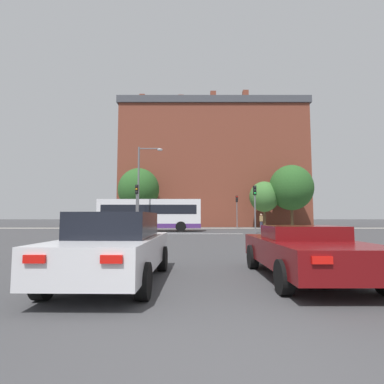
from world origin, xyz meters
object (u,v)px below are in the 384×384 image
at_px(traffic_light_far_left, 153,208).
at_px(pedestrian_walking_east, 260,220).
at_px(traffic_light_near_right, 254,201).
at_px(car_roadster_right, 304,251).
at_px(street_lamp_junction, 142,180).
at_px(pedestrian_waiting, 129,220).
at_px(bus_crossing_lead, 149,214).
at_px(traffic_light_far_right, 236,206).
at_px(traffic_light_near_left, 136,201).
at_px(car_saloon_left, 115,247).
at_px(pedestrian_walking_west, 151,221).

distance_m(traffic_light_far_left, pedestrian_walking_east, 13.72).
bearing_deg(traffic_light_near_right, car_roadster_right, -98.53).
height_order(car_roadster_right, street_lamp_junction, street_lamp_junction).
relative_size(car_roadster_right, pedestrian_waiting, 2.66).
xyz_separation_m(bus_crossing_lead, traffic_light_far_right, (9.90, 7.92, 1.09)).
distance_m(traffic_light_near_right, traffic_light_far_left, 15.76).
bearing_deg(traffic_light_far_left, traffic_light_near_left, -89.88).
bearing_deg(street_lamp_junction, car_saloon_left, -82.09).
bearing_deg(car_roadster_right, traffic_light_far_right, 84.30).
xyz_separation_m(traffic_light_far_right, street_lamp_junction, (-10.17, -11.21, 1.94)).
xyz_separation_m(bus_crossing_lead, traffic_light_near_left, (-0.63, -4.14, 1.15)).
xyz_separation_m(car_roadster_right, street_lamp_junction, (-7.07, 19.82, 4.08)).
bearing_deg(car_roadster_right, traffic_light_far_left, 103.67).
distance_m(traffic_light_far_right, traffic_light_far_left, 10.56).
distance_m(car_saloon_left, car_roadster_right, 4.28).
relative_size(traffic_light_far_left, pedestrian_walking_east, 2.03).
bearing_deg(street_lamp_junction, traffic_light_far_left, 92.01).
distance_m(bus_crossing_lead, pedestrian_waiting, 9.79).
distance_m(car_saloon_left, traffic_light_far_left, 31.23).
height_order(bus_crossing_lead, traffic_light_far_right, traffic_light_far_right).
bearing_deg(car_roadster_right, car_saloon_left, -175.11).
relative_size(car_saloon_left, bus_crossing_lead, 0.45).
height_order(traffic_light_far_right, street_lamp_junction, street_lamp_junction).
bearing_deg(pedestrian_walking_east, traffic_light_far_right, -175.99).
height_order(traffic_light_far_right, pedestrian_walking_west, traffic_light_far_right).
distance_m(car_roadster_right, bus_crossing_lead, 24.11).
bearing_deg(street_lamp_junction, bus_crossing_lead, 85.26).
bearing_deg(traffic_light_near_right, traffic_light_near_left, 178.39).
relative_size(bus_crossing_lead, traffic_light_near_right, 2.45).
bearing_deg(car_saloon_left, pedestrian_walking_west, 97.19).
xyz_separation_m(car_roadster_right, bus_crossing_lead, (-6.80, 23.11, 1.06)).
height_order(car_saloon_left, pedestrian_walking_west, pedestrian_walking_west).
relative_size(traffic_light_far_left, pedestrian_walking_west, 2.41).
xyz_separation_m(traffic_light_near_right, traffic_light_near_left, (-10.23, 0.29, 0.07)).
relative_size(traffic_light_near_right, street_lamp_junction, 0.53).
relative_size(bus_crossing_lead, pedestrian_walking_west, 6.45).
bearing_deg(traffic_light_near_right, pedestrian_walking_west, 128.92).
height_order(bus_crossing_lead, pedestrian_waiting, bus_crossing_lead).
bearing_deg(car_roadster_right, traffic_light_near_right, 81.48).
height_order(car_roadster_right, pedestrian_walking_west, pedestrian_walking_west).
xyz_separation_m(traffic_light_near_right, pedestrian_walking_west, (-10.53, 13.04, -1.87)).
relative_size(traffic_light_near_right, pedestrian_walking_east, 2.22).
bearing_deg(traffic_light_far_left, bus_crossing_lead, -85.06).
relative_size(traffic_light_far_right, pedestrian_waiting, 2.41).
bearing_deg(car_roadster_right, pedestrian_walking_west, 103.70).
bearing_deg(traffic_light_far_left, car_saloon_left, -84.14).
distance_m(street_lamp_junction, pedestrian_walking_west, 12.52).
bearing_deg(pedestrian_walking_east, traffic_light_near_right, -103.65).
height_order(car_roadster_right, bus_crossing_lead, bus_crossing_lead).
xyz_separation_m(car_saloon_left, pedestrian_waiting, (-6.38, 32.45, 0.24)).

